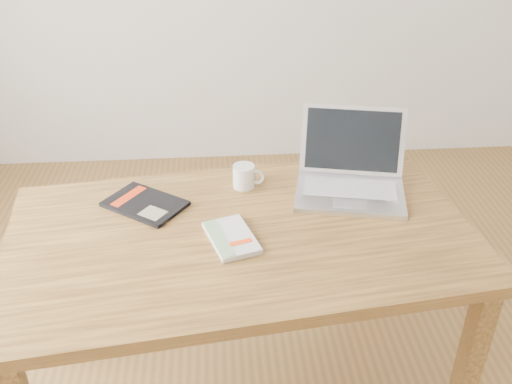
{
  "coord_description": "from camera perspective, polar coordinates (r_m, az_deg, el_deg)",
  "views": [
    {
      "loc": [
        -0.24,
        -1.36,
        1.75
      ],
      "look_at": [
        -0.13,
        0.12,
        0.85
      ],
      "focal_mm": 40.0,
      "sensor_mm": 36.0,
      "label": 1
    }
  ],
  "objects": [
    {
      "name": "room",
      "position": [
        1.43,
        2.75,
        15.04
      ],
      "size": [
        4.04,
        4.04,
        2.7
      ],
      "color": "brown",
      "rests_on": "ground"
    },
    {
      "name": "desk",
      "position": [
        1.8,
        -1.45,
        -6.24
      ],
      "size": [
        1.5,
        0.97,
        0.75
      ],
      "rotation": [
        0.0,
        0.0,
        0.12
      ],
      "color": "brown",
      "rests_on": "ground"
    },
    {
      "name": "white_guidebook",
      "position": [
        1.7,
        -2.48,
        -4.58
      ],
      "size": [
        0.18,
        0.23,
        0.02
      ],
      "rotation": [
        0.0,
        0.0,
        0.3
      ],
      "color": "silver",
      "rests_on": "desk"
    },
    {
      "name": "black_guidebook",
      "position": [
        1.9,
        -11.05,
        -1.17
      ],
      "size": [
        0.3,
        0.28,
        0.01
      ],
      "rotation": [
        0.0,
        0.0,
        0.95
      ],
      "color": "black",
      "rests_on": "desk"
    },
    {
      "name": "laptop",
      "position": [
        1.96,
        9.46,
        1.75
      ],
      "size": [
        0.42,
        0.41,
        0.24
      ],
      "rotation": [
        0.0,
        0.0,
        -0.21
      ],
      "color": "silver",
      "rests_on": "desk"
    },
    {
      "name": "coffee_mug",
      "position": [
        1.95,
        -1.15,
        1.63
      ],
      "size": [
        0.11,
        0.07,
        0.08
      ],
      "rotation": [
        0.0,
        0.0,
        -0.23
      ],
      "color": "white",
      "rests_on": "desk"
    }
  ]
}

